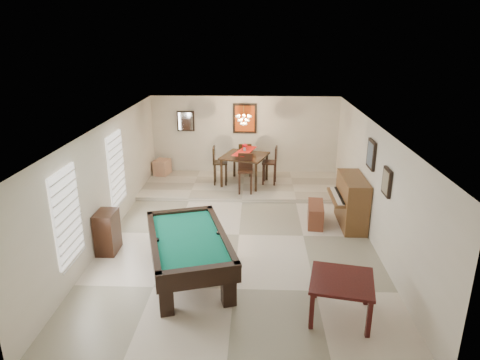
# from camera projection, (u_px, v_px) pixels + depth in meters

# --- Properties ---
(ground_plane) EXTENTS (6.00, 9.00, 0.02)m
(ground_plane) POSITION_uv_depth(u_px,v_px,m) (239.00, 235.00, 10.02)
(ground_plane) COLOR beige
(wall_back) EXTENTS (6.00, 0.04, 2.60)m
(wall_back) POSITION_uv_depth(u_px,v_px,m) (245.00, 137.00, 13.84)
(wall_back) COLOR silver
(wall_back) RESTS_ON ground_plane
(wall_front) EXTENTS (6.00, 0.04, 2.60)m
(wall_front) POSITION_uv_depth(u_px,v_px,m) (224.00, 301.00, 5.34)
(wall_front) COLOR silver
(wall_front) RESTS_ON ground_plane
(wall_left) EXTENTS (0.04, 9.00, 2.60)m
(wall_left) POSITION_uv_depth(u_px,v_px,m) (107.00, 181.00, 9.71)
(wall_left) COLOR silver
(wall_left) RESTS_ON ground_plane
(wall_right) EXTENTS (0.04, 9.00, 2.60)m
(wall_right) POSITION_uv_depth(u_px,v_px,m) (374.00, 184.00, 9.48)
(wall_right) COLOR silver
(wall_right) RESTS_ON ground_plane
(ceiling) EXTENTS (6.00, 9.00, 0.04)m
(ceiling) POSITION_uv_depth(u_px,v_px,m) (239.00, 125.00, 9.17)
(ceiling) COLOR white
(ceiling) RESTS_ON wall_back
(dining_step) EXTENTS (6.00, 2.50, 0.12)m
(dining_step) POSITION_uv_depth(u_px,v_px,m) (243.00, 186.00, 13.07)
(dining_step) COLOR beige
(dining_step) RESTS_ON ground_plane
(window_left_front) EXTENTS (0.06, 1.00, 1.70)m
(window_left_front) POSITION_uv_depth(u_px,v_px,m) (67.00, 216.00, 7.59)
(window_left_front) COLOR white
(window_left_front) RESTS_ON wall_left
(window_left_rear) EXTENTS (0.06, 1.00, 1.70)m
(window_left_rear) POSITION_uv_depth(u_px,v_px,m) (116.00, 169.00, 10.24)
(window_left_rear) COLOR white
(window_left_rear) RESTS_ON wall_left
(pool_table) EXTENTS (2.07, 2.86, 0.86)m
(pool_table) POSITION_uv_depth(u_px,v_px,m) (189.00, 257.00, 8.14)
(pool_table) COLOR black
(pool_table) RESTS_ON ground_plane
(square_table) EXTENTS (1.18, 1.18, 0.69)m
(square_table) POSITION_uv_depth(u_px,v_px,m) (340.00, 298.00, 7.04)
(square_table) COLOR #340E0D
(square_table) RESTS_ON ground_plane
(upright_piano) EXTENTS (0.82, 1.47, 1.22)m
(upright_piano) POSITION_uv_depth(u_px,v_px,m) (346.00, 201.00, 10.36)
(upright_piano) COLOR brown
(upright_piano) RESTS_ON ground_plane
(piano_bench) EXTENTS (0.45, 0.97, 0.52)m
(piano_bench) POSITION_uv_depth(u_px,v_px,m) (315.00, 214.00, 10.51)
(piano_bench) COLOR brown
(piano_bench) RESTS_ON ground_plane
(apothecary_chest) EXTENTS (0.41, 0.61, 0.91)m
(apothecary_chest) POSITION_uv_depth(u_px,v_px,m) (107.00, 232.00, 9.12)
(apothecary_chest) COLOR black
(apothecary_chest) RESTS_ON ground_plane
(dining_table) EXTENTS (1.55, 1.55, 1.02)m
(dining_table) POSITION_uv_depth(u_px,v_px,m) (245.00, 167.00, 12.91)
(dining_table) COLOR black
(dining_table) RESTS_ON dining_step
(flower_vase) EXTENTS (0.16, 0.16, 0.23)m
(flower_vase) POSITION_uv_depth(u_px,v_px,m) (245.00, 147.00, 12.70)
(flower_vase) COLOR #AA0E17
(flower_vase) RESTS_ON dining_table
(dining_chair_south) EXTENTS (0.42, 0.42, 1.12)m
(dining_chair_south) POSITION_uv_depth(u_px,v_px,m) (245.00, 174.00, 12.16)
(dining_chair_south) COLOR black
(dining_chair_south) RESTS_ON dining_step
(dining_chair_north) EXTENTS (0.44, 0.44, 1.09)m
(dining_chair_north) POSITION_uv_depth(u_px,v_px,m) (245.00, 159.00, 13.64)
(dining_chair_north) COLOR black
(dining_chair_north) RESTS_ON dining_step
(dining_chair_west) EXTENTS (0.44, 0.44, 1.15)m
(dining_chair_west) POSITION_uv_depth(u_px,v_px,m) (220.00, 165.00, 12.88)
(dining_chair_west) COLOR black
(dining_chair_west) RESTS_ON dining_step
(dining_chair_east) EXTENTS (0.47, 0.47, 1.15)m
(dining_chair_east) POSITION_uv_depth(u_px,v_px,m) (269.00, 165.00, 12.90)
(dining_chair_east) COLOR black
(dining_chair_east) RESTS_ON dining_step
(corner_bench) EXTENTS (0.53, 0.61, 0.48)m
(corner_bench) POSITION_uv_depth(u_px,v_px,m) (162.00, 167.00, 13.85)
(corner_bench) COLOR tan
(corner_bench) RESTS_ON dining_step
(chandelier) EXTENTS (0.44, 0.44, 0.60)m
(chandelier) POSITION_uv_depth(u_px,v_px,m) (244.00, 116.00, 12.32)
(chandelier) COLOR #FFE5B2
(chandelier) RESTS_ON ceiling
(back_painting) EXTENTS (0.75, 0.06, 0.95)m
(back_painting) POSITION_uv_depth(u_px,v_px,m) (245.00, 118.00, 13.61)
(back_painting) COLOR #D84C14
(back_painting) RESTS_ON wall_back
(back_mirror) EXTENTS (0.55, 0.06, 0.65)m
(back_mirror) POSITION_uv_depth(u_px,v_px,m) (186.00, 121.00, 13.72)
(back_mirror) COLOR white
(back_mirror) RESTS_ON wall_back
(right_picture_upper) EXTENTS (0.06, 0.55, 0.65)m
(right_picture_upper) POSITION_uv_depth(u_px,v_px,m) (371.00, 154.00, 9.57)
(right_picture_upper) COLOR slate
(right_picture_upper) RESTS_ON wall_right
(right_picture_lower) EXTENTS (0.06, 0.45, 0.55)m
(right_picture_lower) POSITION_uv_depth(u_px,v_px,m) (387.00, 182.00, 8.41)
(right_picture_lower) COLOR gray
(right_picture_lower) RESTS_ON wall_right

